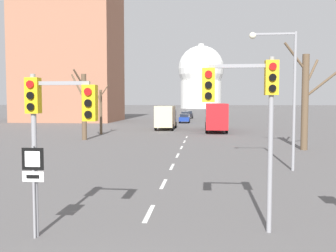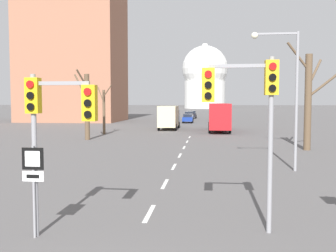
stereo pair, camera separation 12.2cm
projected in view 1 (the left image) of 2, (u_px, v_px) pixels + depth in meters
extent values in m
cube|color=silver|center=(149.00, 213.00, 12.44)|extent=(0.16, 2.00, 0.01)
cube|color=silver|center=(164.00, 184.00, 16.91)|extent=(0.16, 2.00, 0.01)
cube|color=silver|center=(172.00, 167.00, 21.38)|extent=(0.16, 2.00, 0.01)
cube|color=silver|center=(178.00, 155.00, 25.85)|extent=(0.16, 2.00, 0.01)
cube|color=silver|center=(182.00, 147.00, 30.32)|extent=(0.16, 2.00, 0.01)
cube|color=silver|center=(184.00, 142.00, 34.79)|extent=(0.16, 2.00, 0.01)
cube|color=silver|center=(187.00, 137.00, 39.26)|extent=(0.16, 2.00, 0.01)
cylinder|color=gray|center=(35.00, 156.00, 10.17)|extent=(0.14, 0.14, 4.46)
cube|color=yellow|center=(33.00, 96.00, 10.07)|extent=(0.36, 0.28, 0.96)
cylinder|color=red|center=(30.00, 84.00, 9.88)|extent=(0.20, 0.06, 0.20)
cylinder|color=black|center=(30.00, 95.00, 9.90)|extent=(0.20, 0.06, 0.20)
cylinder|color=black|center=(31.00, 107.00, 9.92)|extent=(0.20, 0.06, 0.20)
cube|color=gray|center=(61.00, 83.00, 9.97)|extent=(1.57, 0.10, 0.10)
cube|color=yellow|center=(90.00, 103.00, 9.93)|extent=(0.36, 0.28, 0.96)
cylinder|color=red|center=(88.00, 92.00, 9.74)|extent=(0.20, 0.06, 0.20)
cylinder|color=black|center=(88.00, 103.00, 9.76)|extent=(0.20, 0.06, 0.20)
cylinder|color=black|center=(88.00, 114.00, 9.78)|extent=(0.20, 0.06, 0.20)
cylinder|color=gray|center=(270.00, 146.00, 10.50)|extent=(0.14, 0.14, 4.96)
cube|color=gold|center=(272.00, 78.00, 10.38)|extent=(0.36, 0.28, 0.96)
cylinder|color=red|center=(273.00, 66.00, 10.19)|extent=(0.20, 0.06, 0.20)
cylinder|color=black|center=(273.00, 77.00, 10.21)|extent=(0.20, 0.06, 0.20)
cylinder|color=black|center=(272.00, 88.00, 10.23)|extent=(0.20, 0.06, 0.20)
cube|color=gray|center=(240.00, 66.00, 10.44)|extent=(1.74, 0.10, 0.10)
cube|color=gold|center=(208.00, 85.00, 10.56)|extent=(0.36, 0.28, 0.96)
cylinder|color=red|center=(209.00, 74.00, 10.37)|extent=(0.20, 0.06, 0.20)
cylinder|color=black|center=(208.00, 85.00, 10.39)|extent=(0.20, 0.06, 0.20)
cylinder|color=black|center=(208.00, 96.00, 10.41)|extent=(0.20, 0.06, 0.20)
cylinder|color=gray|center=(34.00, 192.00, 10.12)|extent=(0.07, 0.07, 2.53)
cube|color=black|center=(33.00, 159.00, 10.04)|extent=(0.60, 0.03, 0.60)
cube|color=white|center=(32.00, 159.00, 10.02)|extent=(0.42, 0.01, 0.42)
cube|color=white|center=(33.00, 177.00, 10.07)|extent=(0.60, 0.03, 0.28)
cube|color=black|center=(33.00, 177.00, 10.05)|extent=(0.36, 0.01, 0.10)
cylinder|color=gray|center=(294.00, 102.00, 19.91)|extent=(0.16, 0.16, 7.41)
cube|color=gray|center=(274.00, 34.00, 19.78)|extent=(2.23, 0.10, 0.10)
sphere|color=#F2EAC6|center=(253.00, 36.00, 19.90)|extent=(0.36, 0.36, 0.36)
cube|color=silver|center=(211.00, 117.00, 72.68)|extent=(1.86, 3.87, 0.68)
cube|color=#1E232D|center=(211.00, 114.00, 72.45)|extent=(1.58, 1.86, 0.56)
cylinder|color=black|center=(207.00, 119.00, 73.98)|extent=(0.18, 0.71, 0.71)
cylinder|color=black|center=(216.00, 119.00, 73.81)|extent=(0.18, 0.71, 0.71)
cylinder|color=black|center=(207.00, 119.00, 71.60)|extent=(0.18, 0.71, 0.71)
cylinder|color=black|center=(216.00, 119.00, 71.43)|extent=(0.18, 0.71, 0.71)
cube|color=navy|center=(185.00, 119.00, 65.73)|extent=(1.75, 4.33, 0.71)
cube|color=#1E232D|center=(184.00, 115.00, 65.47)|extent=(1.49, 2.08, 0.52)
cylinder|color=black|center=(180.00, 120.00, 67.16)|extent=(0.18, 0.67, 0.67)
cylinder|color=black|center=(190.00, 121.00, 67.00)|extent=(0.18, 0.67, 0.67)
cylinder|color=black|center=(179.00, 121.00, 64.50)|extent=(0.18, 0.67, 0.67)
cylinder|color=black|center=(189.00, 121.00, 64.34)|extent=(0.18, 0.67, 0.67)
cube|color=slate|center=(185.00, 117.00, 75.15)|extent=(1.75, 3.96, 0.74)
cube|color=#1E232D|center=(185.00, 113.00, 74.91)|extent=(1.49, 1.90, 0.64)
cylinder|color=black|center=(182.00, 118.00, 76.47)|extent=(0.18, 0.71, 0.71)
cylinder|color=black|center=(190.00, 118.00, 76.31)|extent=(0.18, 0.71, 0.71)
cylinder|color=black|center=(181.00, 119.00, 74.03)|extent=(0.18, 0.71, 0.71)
cylinder|color=black|center=(189.00, 119.00, 73.87)|extent=(0.18, 0.71, 0.71)
cube|color=black|center=(189.00, 115.00, 83.69)|extent=(1.79, 4.47, 0.76)
cube|color=#1E232D|center=(189.00, 112.00, 83.42)|extent=(1.53, 2.15, 0.59)
cylinder|color=black|center=(185.00, 117.00, 85.17)|extent=(0.18, 0.67, 0.67)
cylinder|color=black|center=(193.00, 117.00, 85.01)|extent=(0.18, 0.67, 0.67)
cylinder|color=black|center=(185.00, 117.00, 82.42)|extent=(0.18, 0.67, 0.67)
cylinder|color=black|center=(192.00, 117.00, 82.25)|extent=(0.18, 0.67, 0.67)
cube|color=red|center=(216.00, 115.00, 47.22)|extent=(2.50, 10.80, 3.00)
cube|color=black|center=(216.00, 112.00, 47.19)|extent=(2.52, 10.26, 0.90)
cylinder|color=black|center=(206.00, 125.00, 51.19)|extent=(0.26, 0.96, 0.96)
cylinder|color=black|center=(224.00, 125.00, 50.96)|extent=(0.26, 0.96, 0.96)
cylinder|color=black|center=(206.00, 129.00, 44.21)|extent=(0.26, 0.96, 0.96)
cylinder|color=black|center=(227.00, 129.00, 43.98)|extent=(0.26, 0.96, 0.96)
cube|color=#333842|center=(168.00, 117.00, 52.92)|extent=(2.20, 2.00, 2.10)
cube|color=beige|center=(165.00, 116.00, 49.32)|extent=(2.30, 5.20, 2.70)
cylinder|color=black|center=(160.00, 125.00, 53.09)|extent=(0.24, 0.88, 0.88)
cylinder|color=black|center=(176.00, 125.00, 52.88)|extent=(0.24, 0.88, 0.88)
cylinder|color=black|center=(156.00, 127.00, 48.10)|extent=(0.24, 0.88, 0.88)
cylinder|color=black|center=(173.00, 127.00, 47.89)|extent=(0.24, 0.88, 0.88)
cylinder|color=brown|center=(84.00, 107.00, 36.27)|extent=(0.48, 0.48, 6.39)
cylinder|color=brown|center=(83.00, 91.00, 36.92)|extent=(0.77, 1.60, 2.10)
cylinder|color=brown|center=(79.00, 78.00, 35.49)|extent=(0.68, 1.41, 1.63)
cylinder|color=brown|center=(78.00, 86.00, 36.68)|extent=(1.68, 1.15, 2.45)
cylinder|color=brown|center=(305.00, 102.00, 28.64)|extent=(0.53, 0.53, 7.32)
cylinder|color=brown|center=(321.00, 85.00, 28.40)|extent=(2.35, 0.31, 1.99)
cylinder|color=brown|center=(295.00, 57.00, 28.25)|extent=(1.86, 0.72, 2.16)
cylinder|color=brown|center=(312.00, 72.00, 29.14)|extent=(1.40, 1.68, 2.10)
cylinder|color=brown|center=(306.00, 81.00, 29.45)|extent=(0.64, 2.04, 1.92)
cylinder|color=brown|center=(101.00, 112.00, 42.53)|extent=(0.31, 0.31, 5.06)
cylinder|color=brown|center=(101.00, 98.00, 42.07)|extent=(0.29, 0.80, 1.48)
cylinder|color=brown|center=(98.00, 95.00, 42.89)|extent=(1.01, 1.02, 1.81)
cylinder|color=brown|center=(105.00, 90.00, 42.11)|extent=(1.12, 0.57, 1.34)
cylinder|color=silver|center=(201.00, 95.00, 205.03)|extent=(22.33, 22.33, 14.88)
sphere|color=silver|center=(201.00, 69.00, 204.11)|extent=(24.81, 24.81, 24.81)
cylinder|color=silver|center=(201.00, 48.00, 203.38)|extent=(2.98, 2.98, 4.34)
cube|color=#9E664C|center=(70.00, 55.00, 70.95)|extent=(18.00, 14.00, 25.10)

